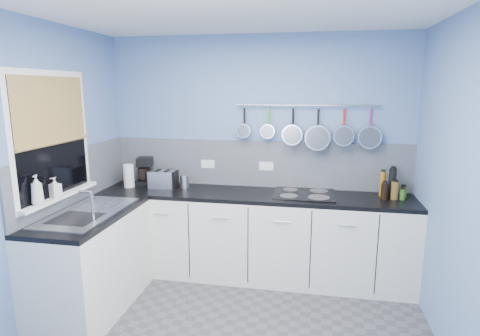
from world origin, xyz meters
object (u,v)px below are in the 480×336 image
(canister, at_px, (185,182))
(hob, at_px, (304,194))
(toaster, at_px, (163,179))
(coffee_maker, at_px, (145,171))
(soap_bottle_b, at_px, (55,187))
(soap_bottle_a, at_px, (37,190))
(paper_towel, at_px, (129,176))

(canister, height_order, hob, canister)
(hob, bearing_deg, toaster, -179.98)
(canister, relative_size, hob, 0.23)
(canister, bearing_deg, coffee_maker, 173.05)
(soap_bottle_b, distance_m, toaster, 1.17)
(soap_bottle_a, relative_size, soap_bottle_b, 1.39)
(toaster, xyz_separation_m, canister, (0.24, 0.02, -0.02))
(paper_towel, bearing_deg, toaster, 7.19)
(soap_bottle_b, bearing_deg, hob, 26.81)
(coffee_maker, xyz_separation_m, toaster, (0.24, -0.08, -0.06))
(coffee_maker, bearing_deg, canister, -18.48)
(paper_towel, bearing_deg, soap_bottle_a, -98.15)
(soap_bottle_a, xyz_separation_m, hob, (2.05, 1.25, -0.26))
(soap_bottle_b, distance_m, coffee_maker, 1.16)
(toaster, bearing_deg, hob, -7.51)
(soap_bottle_a, relative_size, coffee_maker, 0.79)
(hob, bearing_deg, soap_bottle_a, -148.56)
(soap_bottle_a, xyz_separation_m, toaster, (0.54, 1.25, -0.18))
(coffee_maker, distance_m, canister, 0.49)
(soap_bottle_a, distance_m, coffee_maker, 1.37)
(coffee_maker, xyz_separation_m, canister, (0.48, -0.06, -0.08))
(soap_bottle_a, xyz_separation_m, soap_bottle_b, (0.00, 0.22, -0.03))
(toaster, height_order, canister, toaster)
(paper_towel, xyz_separation_m, hob, (1.87, 0.05, -0.12))
(paper_towel, bearing_deg, hob, 1.43)
(soap_bottle_a, bearing_deg, hob, 31.44)
(paper_towel, height_order, hob, paper_towel)
(soap_bottle_a, bearing_deg, soap_bottle_b, 90.00)
(hob, bearing_deg, paper_towel, -178.57)
(paper_towel, xyz_separation_m, toaster, (0.37, 0.05, -0.03))
(soap_bottle_a, height_order, hob, soap_bottle_a)
(soap_bottle_a, xyz_separation_m, coffee_maker, (0.30, 1.33, -0.12))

